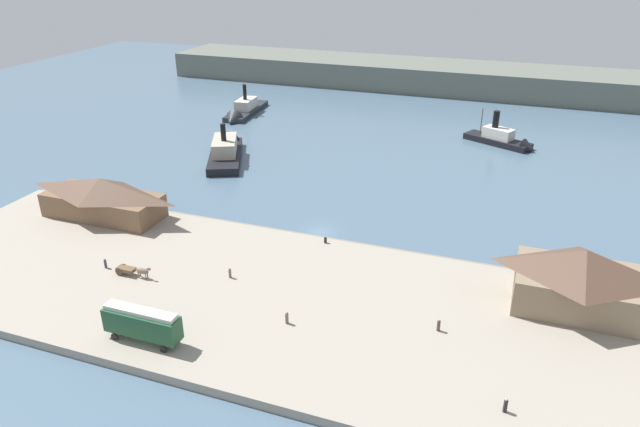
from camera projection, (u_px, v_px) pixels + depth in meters
ground_plane at (320, 232)px, 95.69m from camera, size 320.00×320.00×0.00m
quay_promenade at (263, 298)px, 76.72m from camera, size 110.00×36.00×1.20m
seawall_edge at (312, 238)px, 92.41m from camera, size 110.00×0.80×1.00m
ferry_shed_east_terminal at (102, 197)px, 96.90m from camera, size 20.53×8.12×6.88m
ferry_shed_west_terminal at (581, 278)px, 72.25m from camera, size 15.83×10.77×8.12m
street_tram at (142, 323)px, 66.55m from camera, size 9.52×2.42×4.31m
horse_cart at (133, 270)px, 80.29m from camera, size 5.57×1.32×1.87m
pedestrian_near_east_shed at (230, 273)px, 79.99m from camera, size 0.38×0.38×1.56m
pedestrian_near_cart at (439, 325)px, 68.99m from camera, size 0.41×0.41×1.64m
pedestrian_walking_east at (287, 318)px, 70.33m from camera, size 0.42×0.42×1.68m
pedestrian_by_tram at (505, 406)px, 57.02m from camera, size 0.41×0.41×1.66m
pedestrian_near_west_shed at (105, 264)px, 82.42m from camera, size 0.38×0.38×1.52m
mooring_post_west at (325, 240)px, 89.38m from camera, size 0.44×0.44×0.90m
mooring_post_center_west at (63, 196)px, 105.12m from camera, size 0.44×0.44×0.90m
ferry_approaching_west at (226, 149)px, 128.96m from camera, size 15.20×23.34×10.57m
ferry_departing_north at (504, 140)px, 135.60m from camera, size 17.62×11.57×9.19m
ferry_near_quay at (242, 112)px, 158.89m from camera, size 7.65×23.13×10.09m
far_headland at (435, 76)px, 187.56m from camera, size 180.00×24.00×8.00m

